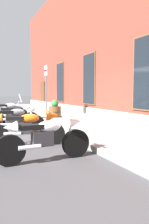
% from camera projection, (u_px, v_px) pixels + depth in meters
% --- Properties ---
extents(ground_plane, '(140.00, 140.00, 0.00)m').
position_uv_depth(ground_plane, '(52.00, 132.00, 8.37)').
color(ground_plane, '#38383A').
extents(sidewalk, '(33.74, 2.65, 0.15)m').
position_uv_depth(sidewalk, '(83.00, 127.00, 8.91)').
color(sidewalk, slate).
rests_on(sidewalk, ground_plane).
extents(motorcycle_silver_touring, '(0.66, 1.99, 1.37)m').
position_uv_depth(motorcycle_silver_touring, '(6.00, 111.00, 10.72)').
color(motorcycle_silver_touring, black).
rests_on(motorcycle_silver_touring, ground_plane).
extents(motorcycle_black_naked, '(0.64, 1.99, 0.96)m').
position_uv_depth(motorcycle_black_naked, '(15.00, 116.00, 9.30)').
color(motorcycle_black_naked, black).
rests_on(motorcycle_black_naked, ground_plane).
extents(motorcycle_grey_naked, '(0.62, 2.14, 0.96)m').
position_uv_depth(motorcycle_grey_naked, '(15.00, 120.00, 7.86)').
color(motorcycle_grey_naked, black).
rests_on(motorcycle_grey_naked, ground_plane).
extents(motorcycle_orange_sport, '(0.81, 2.11, 1.00)m').
position_uv_depth(motorcycle_orange_sport, '(29.00, 126.00, 6.20)').
color(motorcycle_orange_sport, black).
rests_on(motorcycle_orange_sport, ground_plane).
extents(motorcycle_white_sport, '(0.62, 2.09, 1.00)m').
position_uv_depth(motorcycle_white_sport, '(48.00, 136.00, 4.80)').
color(motorcycle_white_sport, black).
rests_on(motorcycle_white_sport, ground_plane).
extents(parking_sign, '(0.36, 0.07, 2.52)m').
position_uv_depth(parking_sign, '(46.00, 85.00, 10.03)').
color(parking_sign, '#4C4C51').
rests_on(parking_sign, sidewalk).
extents(barrel_planter, '(0.66, 0.66, 0.90)m').
position_uv_depth(barrel_planter, '(55.00, 110.00, 11.81)').
color(barrel_planter, brown).
rests_on(barrel_planter, sidewalk).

